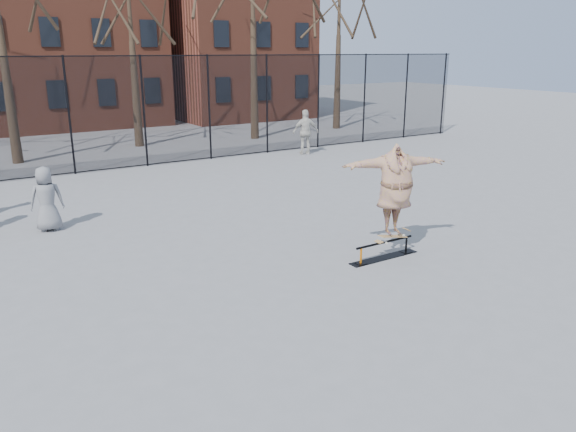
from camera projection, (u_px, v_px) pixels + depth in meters
ground at (332, 297)px, 9.82m from camera, size 100.00×100.00×0.00m
skate_rail at (384, 251)px, 11.63m from camera, size 1.68×0.26×0.37m
skateboard at (393, 237)px, 11.66m from camera, size 0.75×0.18×0.09m
skater at (395, 192)px, 11.38m from camera, size 2.38×1.21×1.87m
bystander_grey at (47, 199)px, 13.25m from camera, size 0.83×0.61×1.56m
bystander_white at (306, 132)px, 23.02m from camera, size 1.16×0.77×1.83m
fence at (110, 112)px, 19.71m from camera, size 34.03×0.07×4.00m
rowhouses at (47, 12)px, 29.44m from camera, size 29.00×7.00×13.00m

